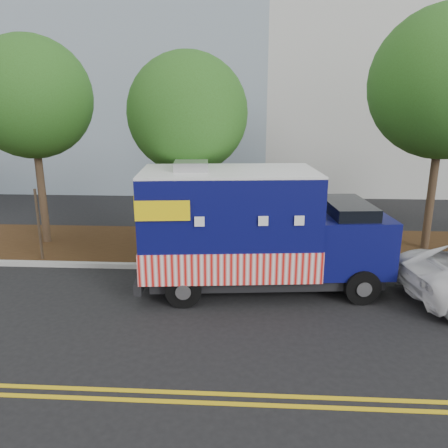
{
  "coord_description": "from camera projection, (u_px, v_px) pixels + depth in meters",
  "views": [
    {
      "loc": [
        1.17,
        -10.98,
        4.93
      ],
      "look_at": [
        0.49,
        0.6,
        1.68
      ],
      "focal_mm": 35.0,
      "sensor_mm": 36.0,
      "label": 1
    }
  ],
  "objects": [
    {
      "name": "ground",
      "position": [
        205.0,
        289.0,
        11.95
      ],
      "size": [
        120.0,
        120.0,
        0.0
      ],
      "primitive_type": "plane",
      "color": "black",
      "rests_on": "ground"
    },
    {
      "name": "curb",
      "position": [
        210.0,
        267.0,
        13.27
      ],
      "size": [
        120.0,
        0.18,
        0.15
      ],
      "primitive_type": "cube",
      "color": "#9E9E99",
      "rests_on": "ground"
    },
    {
      "name": "mulch_strip",
      "position": [
        215.0,
        246.0,
        15.29
      ],
      "size": [
        120.0,
        4.0,
        0.15
      ],
      "primitive_type": "cube",
      "color": "black",
      "rests_on": "ground"
    },
    {
      "name": "centerline_near",
      "position": [
        179.0,
        392.0,
        7.67
      ],
      "size": [
        120.0,
        0.1,
        0.01
      ],
      "primitive_type": "cube",
      "color": "gold",
      "rests_on": "ground"
    },
    {
      "name": "centerline_far",
      "position": [
        177.0,
        402.0,
        7.43
      ],
      "size": [
        120.0,
        0.1,
        0.01
      ],
      "primitive_type": "cube",
      "color": "gold",
      "rests_on": "ground"
    },
    {
      "name": "tree_a",
      "position": [
        31.0,
        98.0,
        14.21
      ],
      "size": [
        3.95,
        3.95,
        7.05
      ],
      "color": "#38281C",
      "rests_on": "ground"
    },
    {
      "name": "tree_b",
      "position": [
        188.0,
        114.0,
        13.25
      ],
      "size": [
        3.66,
        3.66,
        6.43
      ],
      "color": "#38281C",
      "rests_on": "ground"
    },
    {
      "name": "tree_c",
      "position": [
        446.0,
        83.0,
        13.39
      ],
      "size": [
        4.64,
        4.64,
        7.81
      ],
      "color": "#38281C",
      "rests_on": "ground"
    },
    {
      "name": "sign_post",
      "position": [
        39.0,
        227.0,
        13.49
      ],
      "size": [
        0.06,
        0.06,
        2.4
      ],
      "primitive_type": "cube",
      "color": "#473828",
      "rests_on": "ground"
    },
    {
      "name": "food_truck",
      "position": [
        250.0,
        233.0,
        11.61
      ],
      "size": [
        6.8,
        3.09,
        3.48
      ],
      "rotation": [
        0.0,
        0.0,
        0.1
      ],
      "color": "black",
      "rests_on": "ground"
    }
  ]
}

